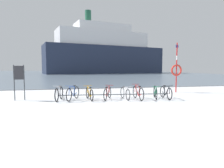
# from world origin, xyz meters

# --- Properties ---
(ground) EXTENTS (80.00, 132.00, 0.08)m
(ground) POSITION_xyz_m (0.00, 53.90, -0.04)
(ground) COLOR white
(bike_rack) EXTENTS (6.20, 0.60, 0.31)m
(bike_rack) POSITION_xyz_m (0.86, 3.91, 0.27)
(bike_rack) COLOR #4C5156
(bike_rack) RESTS_ON ground
(bicycle_0) EXTENTS (0.50, 1.66, 0.83)m
(bicycle_0) POSITION_xyz_m (-2.19, 4.24, 0.37)
(bicycle_0) COLOR black
(bicycle_0) RESTS_ON ground
(bicycle_1) EXTENTS (0.77, 1.63, 0.83)m
(bicycle_1) POSITION_xyz_m (-1.45, 4.24, 0.37)
(bicycle_1) COLOR black
(bicycle_1) RESTS_ON ground
(bicycle_2) EXTENTS (0.46, 1.71, 0.76)m
(bicycle_2) POSITION_xyz_m (-0.55, 4.07, 0.34)
(bicycle_2) COLOR black
(bicycle_2) RESTS_ON ground
(bicycle_3) EXTENTS (0.75, 1.50, 0.77)m
(bicycle_3) POSITION_xyz_m (0.47, 4.05, 0.35)
(bicycle_3) COLOR black
(bicycle_3) RESTS_ON ground
(bicycle_4) EXTENTS (0.46, 1.59, 0.76)m
(bicycle_4) POSITION_xyz_m (1.44, 3.84, 0.35)
(bicycle_4) COLOR black
(bicycle_4) RESTS_ON ground
(bicycle_5) EXTENTS (0.46, 1.79, 0.83)m
(bicycle_5) POSITION_xyz_m (2.17, 3.73, 0.38)
(bicycle_5) COLOR black
(bicycle_5) RESTS_ON ground
(bicycle_6) EXTENTS (0.62, 1.57, 0.76)m
(bicycle_6) POSITION_xyz_m (3.23, 3.76, 0.34)
(bicycle_6) COLOR black
(bicycle_6) RESTS_ON ground
(bicycle_7) EXTENTS (0.46, 1.64, 0.79)m
(bicycle_7) POSITION_xyz_m (3.81, 3.61, 0.36)
(bicycle_7) COLOR black
(bicycle_7) RESTS_ON ground
(info_sign) EXTENTS (0.55, 0.13, 1.94)m
(info_sign) POSITION_xyz_m (-4.31, 4.71, 1.31)
(info_sign) COLOR #33383D
(info_sign) RESTS_ON ground
(rescue_post) EXTENTS (0.85, 0.13, 3.56)m
(rescue_post) POSITION_xyz_m (5.94, 6.22, 1.67)
(rescue_post) COLOR red
(rescue_post) RESTS_ON ground
(ferry_ship) EXTENTS (39.89, 19.49, 19.47)m
(ferry_ship) POSITION_xyz_m (9.12, 57.12, 6.54)
(ferry_ship) COLOR #232D47
(ferry_ship) RESTS_ON ground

